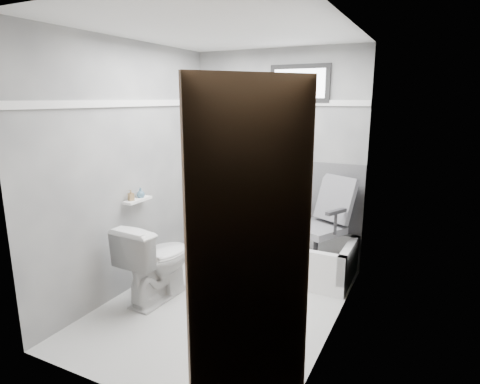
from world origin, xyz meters
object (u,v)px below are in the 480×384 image
Objects in this scene: toilet at (157,261)px; door at (272,280)px; soap_bottle_a at (131,195)px; soap_bottle_b at (141,193)px; office_chair at (317,222)px; bathtub at (282,254)px.

toilet is 0.38× the size of door.
soap_bottle_a reaches higher than toilet.
soap_bottle_b is at bearing 90.00° from soap_bottle_a.
toilet is (-1.20, -1.14, -0.23)m from office_chair.
door reaches higher than office_chair.
door is at bearing -53.53° from office_chair.
office_chair is 1.83m from soap_bottle_b.
toilet is at bearing -32.24° from soap_bottle_b.
soap_bottle_a is 1.06× the size of soap_bottle_b.
office_chair is 1.67m from toilet.
office_chair reaches higher than toilet.
bathtub is at bearing 108.75° from door.
soap_bottle_a is at bearing -7.30° from toilet.
door is 19.39× the size of soap_bottle_b.
door is at bearing -71.25° from bathtub.
office_chair is 1.90m from soap_bottle_a.
bathtub is 14.54× the size of soap_bottle_b.
toilet is at bearing -110.02° from office_chair.
soap_bottle_b is at bearing -142.78° from bathtub.
toilet is at bearing 145.02° from door.
soap_bottle_a is (-0.32, 0.06, 0.59)m from toilet.
office_chair is 2.33m from door.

